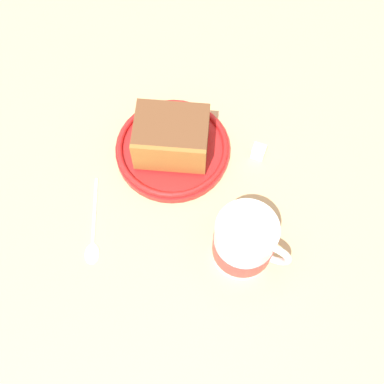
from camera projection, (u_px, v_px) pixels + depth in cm
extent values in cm
cube|color=tan|center=(141.00, 215.00, 71.69)|extent=(122.77, 122.77, 3.64)
cylinder|color=red|center=(173.00, 150.00, 73.34)|extent=(16.49, 16.49, 1.14)
torus|color=red|center=(172.00, 146.00, 72.48)|extent=(15.93, 15.93, 0.76)
cube|color=#9E662D|center=(173.00, 147.00, 72.55)|extent=(12.24, 11.79, 0.60)
cube|color=brown|center=(172.00, 135.00, 69.57)|extent=(12.24, 11.79, 5.94)
cube|color=#9E662D|center=(169.00, 160.00, 67.98)|extent=(8.16, 6.69, 5.94)
cylinder|color=white|center=(244.00, 241.00, 63.36)|extent=(7.70, 7.70, 9.18)
cylinder|color=red|center=(243.00, 244.00, 64.40)|extent=(7.85, 7.85, 3.78)
cylinder|color=brown|center=(247.00, 231.00, 60.09)|extent=(6.77, 6.77, 0.40)
torus|color=white|center=(273.00, 254.00, 62.68)|extent=(3.33, 4.69, 4.94)
ellipsoid|color=silver|center=(92.00, 253.00, 67.09)|extent=(3.29, 3.60, 0.80)
cylinder|color=silver|center=(95.00, 209.00, 69.83)|extent=(5.56, 8.39, 0.50)
cube|color=white|center=(258.00, 152.00, 72.81)|extent=(2.57, 2.57, 1.84)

